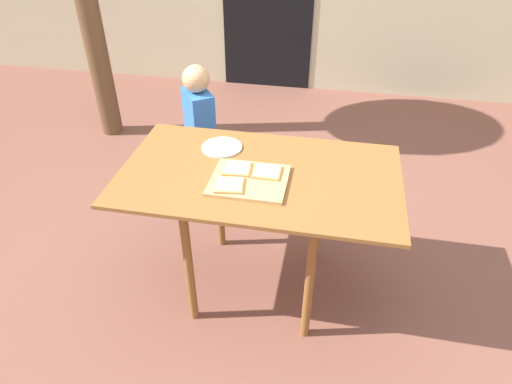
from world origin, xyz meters
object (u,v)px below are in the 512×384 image
(pizza_slice_far_left, at_px, (237,169))
(child_left, at_px, (200,128))
(cutting_board, at_px, (249,180))
(dining_table, at_px, (259,189))
(pizza_slice_far_right, at_px, (267,172))
(plate_white_left, at_px, (222,147))
(pizza_slice_near_left, at_px, (229,185))

(pizza_slice_far_left, bearing_deg, child_left, 119.43)
(cutting_board, height_order, child_left, child_left)
(dining_table, bearing_deg, pizza_slice_far_right, -23.28)
(dining_table, xyz_separation_m, plate_white_left, (-0.23, 0.19, 0.10))
(dining_table, xyz_separation_m, cutting_board, (-0.03, -0.08, 0.10))
(dining_table, relative_size, pizza_slice_far_right, 10.33)
(cutting_board, bearing_deg, plate_white_left, 126.02)
(pizza_slice_near_left, height_order, child_left, child_left)
(pizza_slice_far_left, relative_size, child_left, 0.14)
(pizza_slice_near_left, relative_size, child_left, 0.15)
(cutting_board, xyz_separation_m, pizza_slice_far_left, (-0.07, 0.06, 0.01))
(dining_table, distance_m, plate_white_left, 0.32)
(dining_table, bearing_deg, child_left, 125.72)
(dining_table, height_order, pizza_slice_far_left, pizza_slice_far_left)
(dining_table, bearing_deg, cutting_board, -112.33)
(cutting_board, relative_size, pizza_slice_far_right, 2.72)
(pizza_slice_far_left, xyz_separation_m, pizza_slice_far_right, (0.14, 0.00, 0.00))
(pizza_slice_near_left, bearing_deg, dining_table, 55.08)
(dining_table, height_order, pizza_slice_near_left, pizza_slice_near_left)
(dining_table, xyz_separation_m, pizza_slice_far_left, (-0.10, -0.02, 0.11))
(cutting_board, bearing_deg, dining_table, 67.67)
(cutting_board, bearing_deg, pizza_slice_far_left, 137.72)
(dining_table, height_order, plate_white_left, plate_white_left)
(pizza_slice_far_right, relative_size, child_left, 0.13)
(pizza_slice_far_right, distance_m, child_left, 0.96)
(pizza_slice_near_left, xyz_separation_m, pizza_slice_far_left, (0.00, 0.14, 0.00))
(dining_table, relative_size, plate_white_left, 6.40)
(cutting_board, distance_m, pizza_slice_near_left, 0.11)
(plate_white_left, bearing_deg, dining_table, -39.65)
(cutting_board, xyz_separation_m, pizza_slice_near_left, (-0.07, -0.07, 0.01))
(pizza_slice_far_left, bearing_deg, cutting_board, -42.28)
(pizza_slice_far_right, bearing_deg, pizza_slice_near_left, -136.74)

